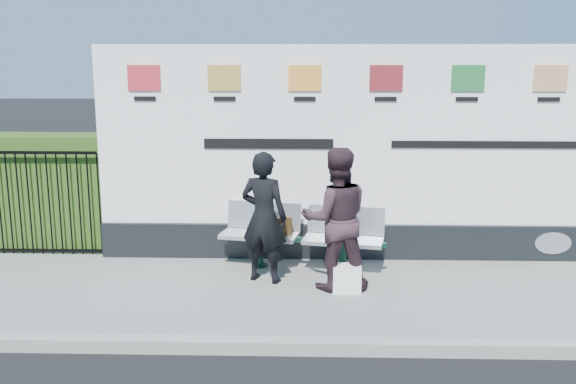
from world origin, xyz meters
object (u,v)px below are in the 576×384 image
object	(u,v)px
billboard	(383,168)
bench	(301,253)
woman_left	(264,217)
woman_right	(336,219)

from	to	relation	value
billboard	bench	bearing A→B (deg)	-152.61
billboard	woman_left	xyz separation A→B (m)	(-1.61, -1.04, -0.46)
bench	woman_left	world-z (taller)	woman_left
billboard	bench	xyz separation A→B (m)	(-1.14, -0.59, -1.06)
bench	billboard	bearing A→B (deg)	38.72
billboard	woman_right	distance (m)	1.52
woman_left	woman_right	xyz separation A→B (m)	(0.90, -0.24, 0.04)
bench	woman_right	world-z (taller)	woman_right
billboard	woman_left	size ratio (longest dim) A/B	4.74
billboard	bench	distance (m)	1.67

